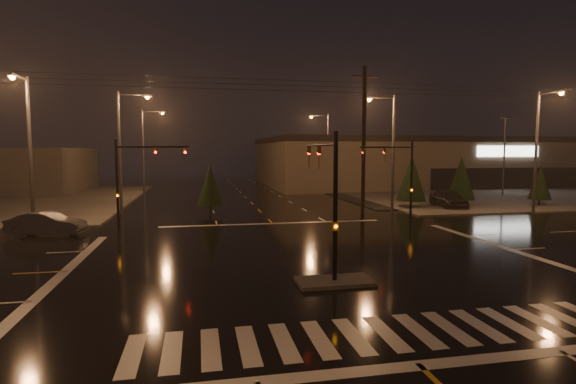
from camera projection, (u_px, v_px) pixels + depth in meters
name	position (u px, v px, depth m)	size (l,w,h in m)	color
ground	(310.00, 259.00, 21.72)	(140.00, 140.00, 0.00)	black
sidewalk_ne	(482.00, 192.00, 56.88)	(36.00, 36.00, 0.12)	#484540
median_island	(335.00, 281.00, 17.81)	(3.00, 1.60, 0.15)	#484540
crosswalk	(386.00, 333.00, 12.93)	(15.00, 2.60, 0.01)	beige
stop_bar_near	(420.00, 365.00, 10.98)	(16.00, 0.50, 0.01)	beige
stop_bar_far	(273.00, 223.00, 32.46)	(16.00, 0.50, 0.01)	beige
parking_lot	(527.00, 193.00, 55.91)	(50.00, 24.00, 0.08)	black
retail_building	(449.00, 159.00, 73.13)	(60.20, 28.30, 7.20)	#716551
signal_mast_median	(329.00, 187.00, 18.38)	(0.25, 4.59, 6.00)	black
signal_mast_ne	(401.00, 171.00, 33.13)	(4.84, 1.86, 6.00)	black
signal_mast_nw	(132.00, 173.00, 29.41)	(4.84, 1.86, 6.00)	black
streetlight_1	(123.00, 144.00, 36.57)	(2.77, 0.32, 10.00)	#38383A
streetlight_2	(146.00, 146.00, 52.20)	(2.77, 0.32, 10.00)	#38383A
streetlight_3	(390.00, 144.00, 39.00)	(2.77, 0.32, 10.00)	#38383A
streetlight_4	(326.00, 147.00, 58.53)	(2.77, 0.32, 10.00)	#38383A
streetlight_5	(28.00, 142.00, 28.98)	(0.32, 2.77, 10.00)	#38383A
streetlight_6	(539.00, 144.00, 36.42)	(0.32, 2.77, 10.00)	#38383A
utility_pole_1	(364.00, 140.00, 36.40)	(2.20, 0.32, 12.00)	black
conifer_0	(411.00, 178.00, 41.11)	(2.68, 2.68, 4.89)	black
conifer_1	(461.00, 178.00, 42.09)	(2.56, 2.56, 4.69)	black
conifer_2	(540.00, 182.00, 42.22)	(2.04, 2.04, 3.88)	black
conifer_3	(210.00, 185.00, 37.11)	(2.21, 2.21, 4.16)	black
car_parked	(448.00, 198.00, 41.39)	(2.03, 5.05, 1.72)	black
car_crossing	(47.00, 224.00, 27.68)	(1.59, 4.56, 1.50)	#4F5356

